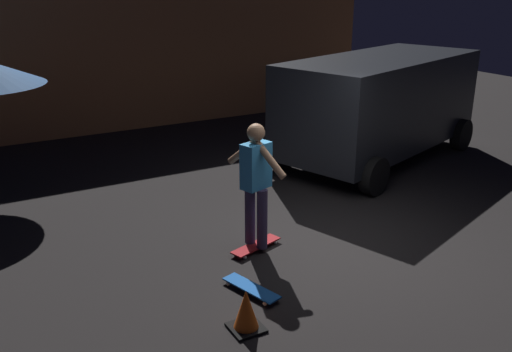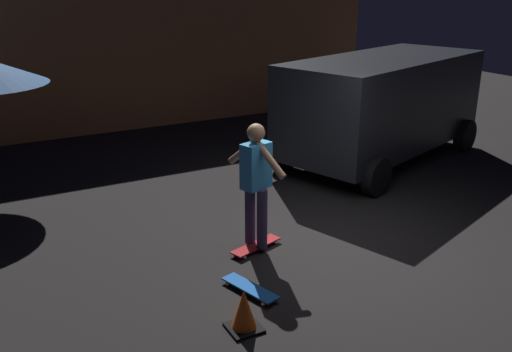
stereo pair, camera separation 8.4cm
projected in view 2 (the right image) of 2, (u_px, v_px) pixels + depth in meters
The scene contains 7 objects.
ground_plane at pixel (332, 246), 7.52m from camera, with size 28.00×28.00×0.00m, color black.
low_building at pixel (164, 44), 14.78m from camera, with size 10.27×3.40×3.54m.
parked_van at pixel (383, 102), 10.74m from camera, with size 4.96×3.40×2.03m.
skateboard_ridden at pixel (256, 246), 7.41m from camera, with size 0.80×0.42×0.07m.
skateboard_spare at pixel (250, 288), 6.40m from camera, with size 0.41×0.80×0.07m.
skater at pixel (256, 177), 7.08m from camera, with size 0.43×0.96×1.67m.
traffic_cone at pixel (244, 311), 5.68m from camera, with size 0.34×0.34×0.46m.
Camera 2 is at (-4.13, -5.45, 3.44)m, focal length 38.79 mm.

